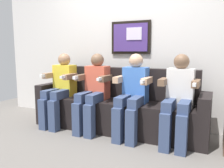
{
  "coord_description": "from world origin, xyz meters",
  "views": [
    {
      "loc": [
        1.31,
        -2.62,
        1.14
      ],
      "look_at": [
        0.0,
        0.15,
        0.7
      ],
      "focal_mm": 36.5,
      "sensor_mm": 36.0,
      "label": 1
    }
  ],
  "objects": [
    {
      "name": "ground_plane",
      "position": [
        0.0,
        0.0,
        0.0
      ],
      "size": [
        6.38,
        6.38,
        0.0
      ],
      "primitive_type": "plane",
      "color": "#66605B"
    },
    {
      "name": "back_wall_assembly",
      "position": [
        0.0,
        0.76,
        1.3
      ],
      "size": [
        4.91,
        0.1,
        2.6
      ],
      "color": "silver",
      "rests_on": "ground_plane"
    },
    {
      "name": "couch",
      "position": [
        0.0,
        0.33,
        0.31
      ],
      "size": [
        2.51,
        0.58,
        0.9
      ],
      "color": "black",
      "rests_on": "ground_plane"
    },
    {
      "name": "person_leftmost",
      "position": [
        -0.89,
        0.16,
        0.61
      ],
      "size": [
        0.46,
        0.56,
        1.11
      ],
      "color": "yellow",
      "rests_on": "ground_plane"
    },
    {
      "name": "person_left_center",
      "position": [
        -0.3,
        0.16,
        0.61
      ],
      "size": [
        0.46,
        0.56,
        1.11
      ],
      "color": "#D8593F",
      "rests_on": "ground_plane"
    },
    {
      "name": "person_right_center",
      "position": [
        0.3,
        0.16,
        0.61
      ],
      "size": [
        0.46,
        0.56,
        1.11
      ],
      "color": "#3F72CC",
      "rests_on": "ground_plane"
    },
    {
      "name": "person_rightmost",
      "position": [
        0.89,
        0.16,
        0.61
      ],
      "size": [
        0.46,
        0.56,
        1.11
      ],
      "color": "white",
      "rests_on": "ground_plane"
    }
  ]
}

